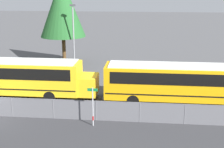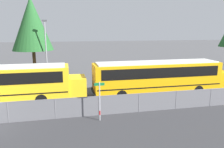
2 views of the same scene
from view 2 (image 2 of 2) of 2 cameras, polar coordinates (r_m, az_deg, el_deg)
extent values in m
cylinder|color=slate|center=(16.44, -25.55, -9.06)|extent=(0.07, 0.07, 1.46)
cylinder|color=slate|center=(15.99, -14.62, -8.84)|extent=(0.07, 0.07, 1.46)
cylinder|color=slate|center=(16.12, -3.51, -8.30)|extent=(0.07, 0.07, 1.46)
cylinder|color=slate|center=(16.83, 7.01, -7.49)|extent=(0.07, 0.07, 1.46)
cylinder|color=slate|center=(18.05, 16.36, -6.56)|extent=(0.07, 0.07, 1.46)
cylinder|color=slate|center=(19.68, 24.31, -5.63)|extent=(0.07, 0.07, 1.46)
cube|color=yellow|center=(19.94, -9.05, -2.89)|extent=(1.46, 2.34, 1.57)
cylinder|color=black|center=(21.33, -17.39, -4.51)|extent=(0.97, 0.28, 0.97)
cylinder|color=black|center=(19.13, -17.98, -6.40)|extent=(0.97, 0.28, 0.97)
cube|color=#EDA80F|center=(21.36, 11.64, -0.58)|extent=(12.21, 2.54, 2.61)
cube|color=black|center=(21.25, 11.70, 0.94)|extent=(11.23, 2.58, 0.94)
cube|color=black|center=(21.52, 11.56, -2.48)|extent=(11.96, 2.57, 0.10)
cube|color=#EDA80F|center=(24.99, 26.09, -1.00)|extent=(1.46, 2.34, 1.57)
cube|color=black|center=(20.01, -4.90, -4.62)|extent=(0.12, 2.54, 0.24)
cube|color=silver|center=(21.12, 11.79, 3.02)|extent=(11.60, 2.29, 0.10)
cylinder|color=black|center=(24.37, 18.60, -2.60)|extent=(0.97, 0.28, 0.97)
cylinder|color=black|center=(22.49, 21.57, -3.98)|extent=(0.97, 0.28, 0.97)
cylinder|color=black|center=(21.55, 0.98, -3.80)|extent=(0.97, 0.28, 0.97)
cylinder|color=black|center=(19.41, 2.54, -5.57)|extent=(0.97, 0.28, 0.97)
cylinder|color=#B7B7BC|center=(15.06, -3.25, -7.18)|extent=(0.08, 0.08, 2.73)
cylinder|color=red|center=(15.35, -3.22, -10.07)|extent=(0.09, 0.09, 0.30)
cube|color=#147238|center=(14.72, -3.31, -2.69)|extent=(0.70, 0.02, 0.20)
cylinder|color=gray|center=(28.70, -16.83, 5.79)|extent=(0.16, 0.16, 7.09)
cube|color=#47474C|center=(28.59, -17.27, 13.17)|extent=(0.60, 0.24, 0.20)
cylinder|color=#51381E|center=(31.64, -19.58, 2.78)|extent=(0.44, 0.44, 3.44)
cone|color=#235B28|center=(31.32, -20.24, 12.20)|extent=(5.34, 5.34, 6.94)
camera|label=1|loc=(8.15, 124.76, 14.87)|focal=50.00mm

